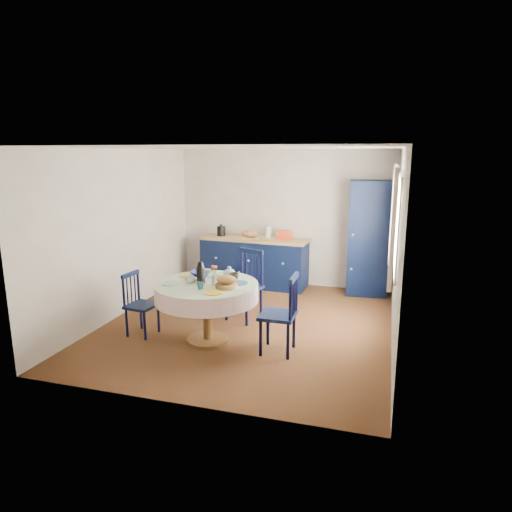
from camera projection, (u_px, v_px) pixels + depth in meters
The scene contains 17 objects.
floor at pixel (248, 324), 6.63m from camera, with size 4.50×4.50×0.00m, color black.
ceiling at pixel (248, 148), 6.07m from camera, with size 4.50×4.50×0.00m, color white.
wall_back at pixel (284, 218), 8.45m from camera, with size 4.00×0.02×2.50m, color beige.
wall_left at pixel (122, 233), 6.90m from camera, with size 0.02×4.50×2.50m, color beige.
wall_right at pixel (398, 248), 5.80m from camera, with size 0.02×4.50×2.50m, color beige.
window at pixel (395, 223), 6.03m from camera, with size 0.10×1.74×1.45m.
kitchen_counter at pixel (254, 261), 8.49m from camera, with size 2.05×0.75×1.14m.
pantry_cabinet at pixel (368, 238), 7.85m from camera, with size 0.73×0.55×1.98m.
dining_table at pixel (207, 293), 5.85m from camera, with size 1.33×1.33×1.08m.
chair_left at pixel (140, 304), 6.18m from camera, with size 0.41×0.43×0.86m.
chair_far at pixel (245, 285), 6.74m from camera, with size 0.59×0.57×1.04m.
chair_right at pixel (281, 313), 5.59m from camera, with size 0.43×0.45×1.00m.
mug_a at pixel (190, 279), 5.83m from camera, with size 0.12×0.12×0.10m, color silver.
mug_b at pixel (200, 286), 5.57m from camera, with size 0.09×0.09×0.09m, color #2C5F6B.
mug_c at pixel (234, 277), 5.95m from camera, with size 0.12×0.12×0.10m, color black.
mug_d at pixel (208, 272), 6.20m from camera, with size 0.09×0.09×0.08m, color silver.
cobalt_bowl at pixel (201, 273), 6.17m from camera, with size 0.28×0.28×0.07m, color navy.
Camera 1 is at (1.86, -5.96, 2.43)m, focal length 32.00 mm.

